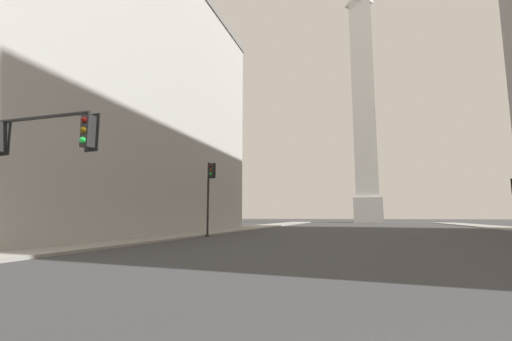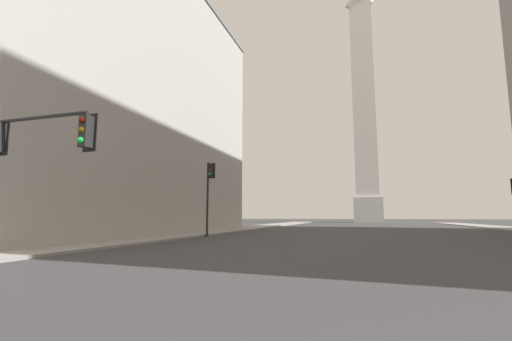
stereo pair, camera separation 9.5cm
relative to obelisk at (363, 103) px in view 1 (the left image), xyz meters
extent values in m
cube|color=gray|center=(-17.23, -60.31, -32.77)|extent=(5.00, 113.09, 0.15)
cube|color=#B2AFAA|center=(-31.10, -70.69, -19.97)|extent=(26.67, 38.72, 25.75)
cube|color=silver|center=(0.00, 0.00, -29.57)|extent=(7.35, 7.35, 6.55)
cube|color=silver|center=(0.00, 0.00, 1.62)|extent=(5.88, 5.88, 55.83)
cube|color=black|center=(-14.71, -87.50, -28.23)|extent=(0.36, 0.36, 1.10)
cube|color=black|center=(-14.70, -87.32, -28.23)|extent=(0.58, 0.06, 1.32)
cylinder|color=black|center=(-12.85, -87.50, -27.63)|extent=(4.29, 0.14, 0.14)
cube|color=black|center=(-10.71, -87.50, -28.30)|extent=(0.36, 0.36, 1.10)
cube|color=black|center=(-10.70, -87.32, -28.30)|extent=(0.58, 0.06, 1.32)
sphere|color=#410907|center=(-10.72, -87.69, -27.96)|extent=(0.22, 0.22, 0.22)
sphere|color=#483506|center=(-10.72, -87.69, -28.30)|extent=(0.22, 0.22, 0.22)
sphere|color=green|center=(-10.72, -87.69, -28.64)|extent=(0.22, 0.22, 0.22)
cylinder|color=black|center=(-14.53, -69.59, -29.67)|extent=(0.18, 0.18, 6.34)
cylinder|color=#262626|center=(-14.53, -69.59, -32.79)|extent=(0.40, 0.40, 0.10)
cube|color=black|center=(-14.24, -69.59, -27.21)|extent=(0.36, 0.36, 1.10)
cube|color=black|center=(-14.23, -69.41, -27.21)|extent=(0.58, 0.07, 1.32)
sphere|color=#410907|center=(-14.26, -69.78, -26.87)|extent=(0.22, 0.22, 0.22)
sphere|color=#483506|center=(-14.26, -69.78, -27.21)|extent=(0.22, 0.22, 0.22)
sphere|color=green|center=(-14.26, -69.78, -27.55)|extent=(0.22, 0.22, 0.22)
camera|label=1|loc=(-2.06, -96.60, -31.12)|focal=24.00mm
camera|label=2|loc=(-1.96, -96.57, -31.12)|focal=24.00mm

